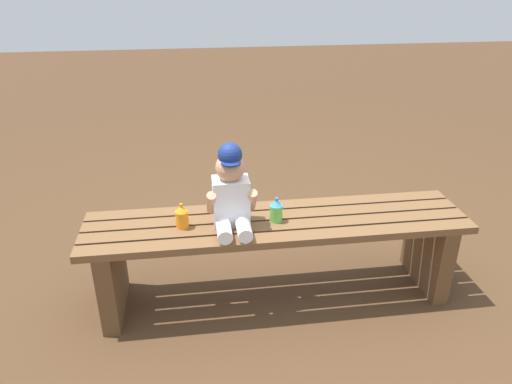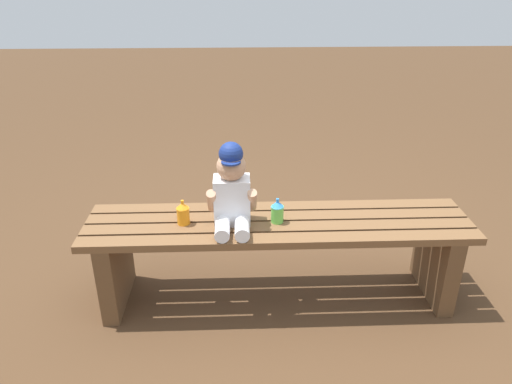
# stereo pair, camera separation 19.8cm
# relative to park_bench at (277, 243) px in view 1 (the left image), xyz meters

# --- Properties ---
(ground_plane) EXTENTS (16.00, 16.00, 0.00)m
(ground_plane) POSITION_rel_park_bench_xyz_m (0.00, 0.00, -0.31)
(ground_plane) COLOR #4C331E
(park_bench) EXTENTS (1.87, 0.41, 0.45)m
(park_bench) POSITION_rel_park_bench_xyz_m (0.00, 0.00, 0.00)
(park_bench) COLOR brown
(park_bench) RESTS_ON ground_plane
(child_figure) EXTENTS (0.23, 0.27, 0.40)m
(child_figure) POSITION_rel_park_bench_xyz_m (-0.22, -0.02, 0.31)
(child_figure) COLOR white
(child_figure) RESTS_ON park_bench
(sippy_cup_left) EXTENTS (0.06, 0.06, 0.12)m
(sippy_cup_left) POSITION_rel_park_bench_xyz_m (-0.46, -0.01, 0.19)
(sippy_cup_left) COLOR orange
(sippy_cup_left) RESTS_ON park_bench
(sippy_cup_right) EXTENTS (0.06, 0.06, 0.12)m
(sippy_cup_right) POSITION_rel_park_bench_xyz_m (-0.01, -0.01, 0.19)
(sippy_cup_right) COLOR #66CC4C
(sippy_cup_right) RESTS_ON park_bench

